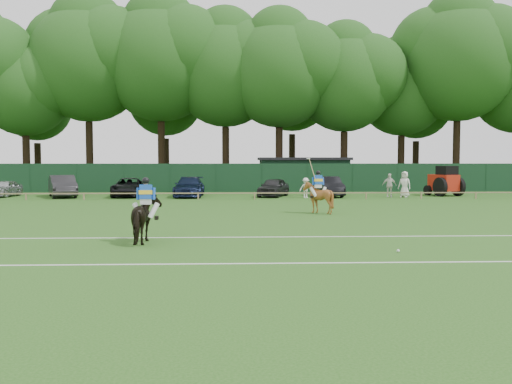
{
  "coord_description": "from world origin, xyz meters",
  "views": [
    {
      "loc": [
        -0.43,
        -20.33,
        2.76
      ],
      "look_at": [
        0.5,
        3.0,
        1.4
      ],
      "focal_mm": 38.0,
      "sensor_mm": 36.0,
      "label": 1
    }
  ],
  "objects_px": {
    "sedan_silver": "(5,188)",
    "hatch_grey": "(273,187)",
    "horse_dark": "(146,218)",
    "utility_shed": "(303,174)",
    "spectator_mid": "(389,185)",
    "spectator_right": "(405,184)",
    "polo_ball": "(398,251)",
    "spectator_left": "(306,188)",
    "tractor": "(445,182)",
    "horse_chestnut": "(318,197)",
    "sedan_grey": "(63,186)",
    "estate_black": "(329,186)",
    "sedan_navy": "(189,187)",
    "suv_black": "(129,187)"
  },
  "relations": [
    {
      "from": "sedan_silver",
      "to": "hatch_grey",
      "type": "height_order",
      "value": "hatch_grey"
    },
    {
      "from": "horse_dark",
      "to": "utility_shed",
      "type": "relative_size",
      "value": 0.23
    },
    {
      "from": "spectator_mid",
      "to": "utility_shed",
      "type": "bearing_deg",
      "value": 130.28
    },
    {
      "from": "spectator_right",
      "to": "polo_ball",
      "type": "relative_size",
      "value": 21.7
    },
    {
      "from": "spectator_left",
      "to": "tractor",
      "type": "relative_size",
      "value": 0.47
    },
    {
      "from": "horse_chestnut",
      "to": "sedan_grey",
      "type": "height_order",
      "value": "horse_chestnut"
    },
    {
      "from": "horse_dark",
      "to": "estate_black",
      "type": "distance_m",
      "value": 25.28
    },
    {
      "from": "sedan_grey",
      "to": "spectator_mid",
      "type": "distance_m",
      "value": 24.69
    },
    {
      "from": "horse_dark",
      "to": "spectator_mid",
      "type": "relative_size",
      "value": 1.08
    },
    {
      "from": "estate_black",
      "to": "spectator_mid",
      "type": "bearing_deg",
      "value": -14.73
    },
    {
      "from": "horse_dark",
      "to": "sedan_navy",
      "type": "height_order",
      "value": "horse_dark"
    },
    {
      "from": "sedan_silver",
      "to": "spectator_mid",
      "type": "xyz_separation_m",
      "value": [
        29.21,
        -1.7,
        0.26
      ]
    },
    {
      "from": "suv_black",
      "to": "sedan_silver",
      "type": "bearing_deg",
      "value": 172.33
    },
    {
      "from": "sedan_grey",
      "to": "spectator_right",
      "type": "bearing_deg",
      "value": -25.66
    },
    {
      "from": "spectator_mid",
      "to": "estate_black",
      "type": "bearing_deg",
      "value": 179.85
    },
    {
      "from": "spectator_mid",
      "to": "polo_ball",
      "type": "relative_size",
      "value": 19.86
    },
    {
      "from": "spectator_left",
      "to": "utility_shed",
      "type": "xyz_separation_m",
      "value": [
        1.16,
        10.56,
        0.79
      ]
    },
    {
      "from": "suv_black",
      "to": "estate_black",
      "type": "xyz_separation_m",
      "value": [
        15.31,
        -0.28,
        0.05
      ]
    },
    {
      "from": "horse_dark",
      "to": "spectator_right",
      "type": "distance_m",
      "value": 26.95
    },
    {
      "from": "spectator_mid",
      "to": "tractor",
      "type": "relative_size",
      "value": 0.56
    },
    {
      "from": "suv_black",
      "to": "estate_black",
      "type": "distance_m",
      "value": 15.32
    },
    {
      "from": "polo_ball",
      "to": "tractor",
      "type": "bearing_deg",
      "value": 65.85
    },
    {
      "from": "sedan_silver",
      "to": "sedan_grey",
      "type": "height_order",
      "value": "sedan_grey"
    },
    {
      "from": "sedan_silver",
      "to": "spectator_left",
      "type": "relative_size",
      "value": 2.52
    },
    {
      "from": "spectator_right",
      "to": "hatch_grey",
      "type": "bearing_deg",
      "value": -149.4
    },
    {
      "from": "suv_black",
      "to": "utility_shed",
      "type": "distance_m",
      "value": 16.94
    },
    {
      "from": "horse_chestnut",
      "to": "tractor",
      "type": "relative_size",
      "value": 0.53
    },
    {
      "from": "horse_dark",
      "to": "suv_black",
      "type": "relative_size",
      "value": 0.38
    },
    {
      "from": "spectator_left",
      "to": "polo_ball",
      "type": "height_order",
      "value": "spectator_left"
    },
    {
      "from": "horse_chestnut",
      "to": "estate_black",
      "type": "distance_m",
      "value": 13.55
    },
    {
      "from": "sedan_navy",
      "to": "polo_ball",
      "type": "relative_size",
      "value": 57.59
    },
    {
      "from": "hatch_grey",
      "to": "spectator_left",
      "type": "height_order",
      "value": "spectator_left"
    },
    {
      "from": "estate_black",
      "to": "tractor",
      "type": "relative_size",
      "value": 1.46
    },
    {
      "from": "horse_chestnut",
      "to": "estate_black",
      "type": "xyz_separation_m",
      "value": [
        2.89,
        13.24,
        -0.08
      ]
    },
    {
      "from": "sedan_silver",
      "to": "spectator_left",
      "type": "bearing_deg",
      "value": -2.9
    },
    {
      "from": "estate_black",
      "to": "spectator_left",
      "type": "height_order",
      "value": "estate_black"
    },
    {
      "from": "hatch_grey",
      "to": "polo_ball",
      "type": "relative_size",
      "value": 46.42
    },
    {
      "from": "suv_black",
      "to": "polo_ball",
      "type": "distance_m",
      "value": 28.73
    },
    {
      "from": "horse_chestnut",
      "to": "sedan_navy",
      "type": "distance_m",
      "value": 15.43
    },
    {
      "from": "sedan_silver",
      "to": "horse_dark",
      "type": "bearing_deg",
      "value": -55.86
    },
    {
      "from": "spectator_left",
      "to": "polo_ball",
      "type": "distance_m",
      "value": 23.82
    },
    {
      "from": "horse_chestnut",
      "to": "spectator_mid",
      "type": "distance_m",
      "value": 14.24
    },
    {
      "from": "spectator_mid",
      "to": "utility_shed",
      "type": "relative_size",
      "value": 0.21
    },
    {
      "from": "sedan_grey",
      "to": "spectator_right",
      "type": "relative_size",
      "value": 2.56
    },
    {
      "from": "spectator_mid",
      "to": "polo_ball",
      "type": "height_order",
      "value": "spectator_mid"
    },
    {
      "from": "suv_black",
      "to": "hatch_grey",
      "type": "xyz_separation_m",
      "value": [
        11.03,
        -0.29,
        -0.0
      ]
    },
    {
      "from": "horse_chestnut",
      "to": "spectator_right",
      "type": "height_order",
      "value": "spectator_right"
    },
    {
      "from": "polo_ball",
      "to": "utility_shed",
      "type": "bearing_deg",
      "value": 87.49
    },
    {
      "from": "horse_dark",
      "to": "suv_black",
      "type": "xyz_separation_m",
      "value": [
        -5.09,
        23.4,
        -0.11
      ]
    },
    {
      "from": "spectator_left",
      "to": "utility_shed",
      "type": "relative_size",
      "value": 0.18
    }
  ]
}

